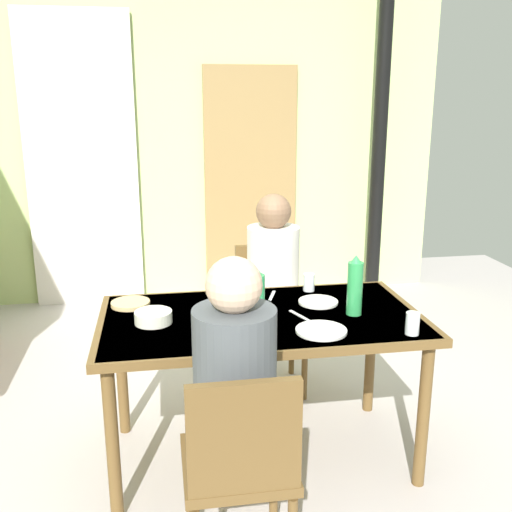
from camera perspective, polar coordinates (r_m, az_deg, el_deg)
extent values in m
plane|color=#BAB0B0|center=(3.04, -4.09, -19.76)|extent=(6.84, 6.84, 0.00)
cube|color=#BDD587|center=(5.12, -7.29, 11.75)|extent=(4.49, 0.10, 2.87)
cube|color=olive|center=(5.15, -0.54, 7.00)|extent=(0.80, 0.05, 2.00)
cylinder|color=black|center=(5.12, 11.98, 11.54)|extent=(0.12, 0.12, 2.87)
cube|color=white|center=(5.08, -16.63, 8.61)|extent=(0.90, 0.03, 2.41)
cube|color=brown|center=(2.76, 0.51, -6.22)|extent=(1.51, 0.82, 0.04)
cube|color=#E2A092|center=(2.76, 0.51, -5.85)|extent=(1.45, 0.79, 0.00)
cylinder|color=brown|center=(2.61, -13.82, -17.40)|extent=(0.06, 0.06, 0.71)
cylinder|color=brown|center=(2.83, 16.01, -14.73)|extent=(0.06, 0.06, 0.71)
cylinder|color=brown|center=(3.20, -12.98, -10.85)|extent=(0.06, 0.06, 0.71)
cylinder|color=brown|center=(3.39, 11.11, -9.23)|extent=(0.06, 0.06, 0.71)
cube|color=brown|center=(2.27, -1.82, -19.58)|extent=(0.40, 0.40, 0.04)
cube|color=brown|center=(2.00, -1.15, -17.56)|extent=(0.38, 0.04, 0.42)
cylinder|color=brown|center=(2.54, -6.44, -22.21)|extent=(0.04, 0.04, 0.41)
cylinder|color=brown|center=(2.57, 1.73, -21.56)|extent=(0.04, 0.04, 0.41)
cube|color=brown|center=(3.53, 1.48, -6.22)|extent=(0.40, 0.40, 0.04)
cube|color=brown|center=(3.63, 0.96, -2.10)|extent=(0.38, 0.04, 0.42)
cylinder|color=brown|center=(3.51, 4.76, -10.76)|extent=(0.04, 0.04, 0.41)
cylinder|color=brown|center=(3.45, -0.84, -11.20)|extent=(0.04, 0.04, 0.41)
cylinder|color=brown|center=(3.81, 3.50, -8.55)|extent=(0.04, 0.04, 0.41)
cylinder|color=brown|center=(3.75, -1.63, -8.91)|extent=(0.04, 0.04, 0.41)
cube|color=#4E4951|center=(2.37, -2.37, -16.19)|extent=(0.30, 0.22, 0.12)
cylinder|color=#4C5156|center=(2.14, -2.08, -11.78)|extent=(0.30, 0.30, 0.52)
sphere|color=beige|center=(2.01, -2.17, -2.85)|extent=(0.20, 0.20, 0.20)
cube|color=#ECE7CD|center=(3.36, 2.00, -6.25)|extent=(0.30, 0.22, 0.12)
cylinder|color=silver|center=(3.38, 1.67, -1.47)|extent=(0.30, 0.30, 0.52)
sphere|color=#846047|center=(3.29, 1.72, 4.37)|extent=(0.20, 0.20, 0.20)
cylinder|color=green|center=(2.78, 9.58, -3.12)|extent=(0.07, 0.07, 0.25)
cone|color=green|center=(2.74, 9.71, -0.25)|extent=(0.05, 0.05, 0.04)
cylinder|color=#2C9F57|center=(2.62, 0.07, -4.29)|extent=(0.07, 0.07, 0.23)
cone|color=green|center=(2.58, 0.07, -1.50)|extent=(0.05, 0.05, 0.04)
cylinder|color=silver|center=(2.70, -9.98, -5.89)|extent=(0.17, 0.17, 0.05)
cylinder|color=white|center=(2.50, -4.05, -8.01)|extent=(0.20, 0.20, 0.01)
cylinder|color=white|center=(2.59, 6.38, -7.24)|extent=(0.23, 0.23, 0.01)
cylinder|color=white|center=(2.93, 6.09, -4.47)|extent=(0.20, 0.20, 0.01)
cylinder|color=silver|center=(2.62, 15.02, -6.38)|extent=(0.06, 0.06, 0.10)
cylinder|color=silver|center=(3.10, 5.19, -2.58)|extent=(0.06, 0.06, 0.09)
cylinder|color=#DBB77A|center=(2.95, -12.15, -4.55)|extent=(0.19, 0.19, 0.02)
cube|color=silver|center=(2.76, 4.22, -5.80)|extent=(0.07, 0.15, 0.00)
cube|color=silver|center=(3.02, 1.57, -3.89)|extent=(0.07, 0.15, 0.00)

